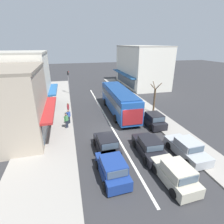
# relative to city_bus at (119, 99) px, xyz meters

# --- Properties ---
(ground_plane) EXTENTS (140.00, 140.00, 0.00)m
(ground_plane) POSITION_rel_city_bus_xyz_m (-2.05, -4.91, -1.88)
(ground_plane) COLOR #2D2D30
(lane_centre_line) EXTENTS (0.20, 28.00, 0.01)m
(lane_centre_line) POSITION_rel_city_bus_xyz_m (-2.05, -0.91, -1.88)
(lane_centre_line) COLOR silver
(lane_centre_line) RESTS_ON ground
(sidewalk_left) EXTENTS (5.20, 44.00, 0.14)m
(sidewalk_left) POSITION_rel_city_bus_xyz_m (-8.85, 1.09, -1.81)
(sidewalk_left) COLOR gray
(sidewalk_left) RESTS_ON ground
(kerb_right) EXTENTS (2.80, 44.00, 0.12)m
(kerb_right) POSITION_rel_city_bus_xyz_m (4.15, 1.09, -1.82)
(kerb_right) COLOR gray
(kerb_right) RESTS_ON ground
(shopfront_corner_near) EXTENTS (7.77, 8.29, 6.87)m
(shopfront_corner_near) POSITION_rel_city_bus_xyz_m (-12.23, -3.73, 1.55)
(shopfront_corner_near) COLOR #B2A38E
(shopfront_corner_near) RESTS_ON ground
(shopfront_mid_block) EXTENTS (7.66, 7.20, 7.83)m
(shopfront_mid_block) POSITION_rel_city_bus_xyz_m (-12.23, 4.35, 2.03)
(shopfront_mid_block) COLOR silver
(shopfront_mid_block) RESTS_ON ground
(building_right_far) EXTENTS (8.31, 13.95, 8.33)m
(building_right_far) POSITION_rel_city_bus_xyz_m (9.43, 14.85, 2.28)
(building_right_far) COLOR silver
(building_right_far) RESTS_ON ground
(city_bus) EXTENTS (2.89, 10.90, 3.23)m
(city_bus) POSITION_rel_city_bus_xyz_m (0.00, 0.00, 0.00)
(city_bus) COLOR #1E4C99
(city_bus) RESTS_ON ground
(sedan_adjacent_lane_lead) EXTENTS (2.02, 4.26, 1.47)m
(sedan_adjacent_lane_lead) POSITION_rel_city_bus_xyz_m (-0.25, -9.82, -1.22)
(sedan_adjacent_lane_lead) COLOR black
(sedan_adjacent_lane_lead) RESTS_ON ground
(hatchback_queue_far_back) EXTENTS (1.94, 3.77, 1.54)m
(hatchback_queue_far_back) POSITION_rel_city_bus_xyz_m (-3.96, -11.69, -1.17)
(hatchback_queue_far_back) COLOR navy
(hatchback_queue_far_back) RESTS_ON ground
(hatchback_behind_bus_near) EXTENTS (1.94, 3.76, 1.54)m
(hatchback_behind_bus_near) POSITION_rel_city_bus_xyz_m (-0.05, -13.27, -1.17)
(hatchback_behind_bus_near) COLOR #B7B29E
(hatchback_behind_bus_near) RESTS_ON ground
(hatchback_queue_gap_filler) EXTENTS (1.88, 3.73, 1.54)m
(hatchback_queue_gap_filler) POSITION_rel_city_bus_xyz_m (-3.65, -8.55, -1.17)
(hatchback_queue_gap_filler) COLOR black
(hatchback_queue_gap_filler) RESTS_ON ground
(parked_sedan_kerb_front) EXTENTS (1.99, 4.25, 1.47)m
(parked_sedan_kerb_front) POSITION_rel_city_bus_xyz_m (2.66, -10.78, -1.22)
(parked_sedan_kerb_front) COLOR #9EA3A8
(parked_sedan_kerb_front) RESTS_ON ground
(parked_hatchback_kerb_second) EXTENTS (1.82, 3.70, 1.54)m
(parked_hatchback_kerb_second) POSITION_rel_city_bus_xyz_m (2.61, -4.87, -1.17)
(parked_hatchback_kerb_second) COLOR black
(parked_hatchback_kerb_second) RESTS_ON ground
(parked_sedan_kerb_third) EXTENTS (1.97, 4.24, 1.47)m
(parked_sedan_kerb_third) POSITION_rel_city_bus_xyz_m (2.63, 1.22, -1.22)
(parked_sedan_kerb_third) COLOR #B7B29E
(parked_sedan_kerb_third) RESTS_ON ground
(traffic_light_downstreet) EXTENTS (0.32, 0.24, 4.20)m
(traffic_light_downstreet) POSITION_rel_city_bus_xyz_m (-6.22, 11.26, 0.97)
(traffic_light_downstreet) COLOR gray
(traffic_light_downstreet) RESTS_ON ground
(street_tree_right) EXTENTS (1.60, 1.81, 4.19)m
(street_tree_right) POSITION_rel_city_bus_xyz_m (4.44, -1.36, 0.15)
(street_tree_right) COLOR brown
(street_tree_right) RESTS_ON ground
(pedestrian_with_handbag_near) EXTENTS (0.56, 0.55, 1.63)m
(pedestrian_with_handbag_near) POSITION_rel_city_bus_xyz_m (-6.67, -2.17, -0.81)
(pedestrian_with_handbag_near) COLOR #232838
(pedestrian_with_handbag_near) RESTS_ON sidewalk_left
(pedestrian_browsing_midblock) EXTENTS (0.46, 0.40, 1.63)m
(pedestrian_browsing_midblock) POSITION_rel_city_bus_xyz_m (-6.91, -3.26, -0.81)
(pedestrian_browsing_midblock) COLOR #232838
(pedestrian_browsing_midblock) RESTS_ON sidewalk_left
(pedestrian_far_walker) EXTENTS (0.27, 0.56, 1.63)m
(pedestrian_far_walker) POSITION_rel_city_bus_xyz_m (-6.64, 0.42, -0.81)
(pedestrian_far_walker) COLOR #232838
(pedestrian_far_walker) RESTS_ON sidewalk_left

